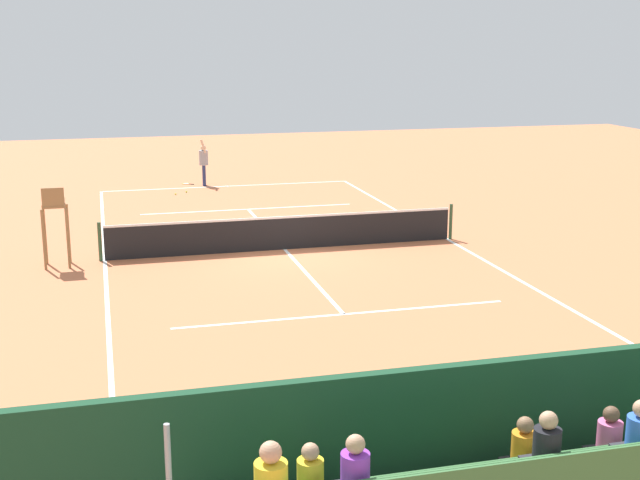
{
  "coord_description": "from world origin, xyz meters",
  "views": [
    {
      "loc": [
        4.95,
        22.93,
        5.87
      ],
      "look_at": [
        0.0,
        4.0,
        1.2
      ],
      "focal_mm": 47.42,
      "sensor_mm": 36.0,
      "label": 1
    }
  ],
  "objects_px": {
    "tennis_ball_near": "(186,192)",
    "tennis_ball_far": "(176,194)",
    "tennis_player": "(204,161)",
    "umpire_chair": "(55,218)",
    "tennis_net": "(284,232)",
    "equipment_bag": "(588,455)",
    "tennis_racket": "(186,184)"
  },
  "relations": [
    {
      "from": "tennis_player",
      "to": "tennis_ball_near",
      "type": "xyz_separation_m",
      "value": [
        0.89,
        1.46,
        -0.98
      ]
    },
    {
      "from": "tennis_ball_near",
      "to": "umpire_chair",
      "type": "bearing_deg",
      "value": 66.6
    },
    {
      "from": "tennis_racket",
      "to": "tennis_player",
      "type": "bearing_deg",
      "value": 140.38
    },
    {
      "from": "tennis_player",
      "to": "tennis_ball_far",
      "type": "height_order",
      "value": "tennis_player"
    },
    {
      "from": "tennis_net",
      "to": "tennis_ball_near",
      "type": "relative_size",
      "value": 156.06
    },
    {
      "from": "tennis_player",
      "to": "tennis_racket",
      "type": "distance_m",
      "value": 1.33
    },
    {
      "from": "tennis_net",
      "to": "tennis_ball_far",
      "type": "height_order",
      "value": "tennis_net"
    },
    {
      "from": "tennis_ball_near",
      "to": "tennis_ball_far",
      "type": "distance_m",
      "value": 0.59
    },
    {
      "from": "equipment_bag",
      "to": "tennis_racket",
      "type": "xyz_separation_m",
      "value": [
        3.0,
        -25.36,
        -0.16
      ]
    },
    {
      "from": "tennis_ball_far",
      "to": "tennis_ball_near",
      "type": "bearing_deg",
      "value": -140.38
    },
    {
      "from": "umpire_chair",
      "to": "tennis_ball_far",
      "type": "height_order",
      "value": "umpire_chair"
    },
    {
      "from": "umpire_chair",
      "to": "tennis_player",
      "type": "xyz_separation_m",
      "value": [
        -5.32,
        -11.7,
        -0.3
      ]
    },
    {
      "from": "equipment_bag",
      "to": "tennis_player",
      "type": "xyz_separation_m",
      "value": [
        2.32,
        -24.8,
        0.84
      ]
    },
    {
      "from": "tennis_player",
      "to": "tennis_racket",
      "type": "xyz_separation_m",
      "value": [
        0.68,
        -0.56,
        -1.0
      ]
    },
    {
      "from": "umpire_chair",
      "to": "tennis_ball_near",
      "type": "distance_m",
      "value": 11.23
    },
    {
      "from": "umpire_chair",
      "to": "tennis_player",
      "type": "relative_size",
      "value": 1.11
    },
    {
      "from": "umpire_chair",
      "to": "tennis_ball_near",
      "type": "bearing_deg",
      "value": -113.4
    },
    {
      "from": "equipment_bag",
      "to": "tennis_racket",
      "type": "bearing_deg",
      "value": -83.26
    },
    {
      "from": "umpire_chair",
      "to": "tennis_racket",
      "type": "relative_size",
      "value": 4.12
    },
    {
      "from": "tennis_net",
      "to": "umpire_chair",
      "type": "distance_m",
      "value": 6.26
    },
    {
      "from": "tennis_player",
      "to": "tennis_ball_near",
      "type": "height_order",
      "value": "tennis_player"
    },
    {
      "from": "umpire_chair",
      "to": "tennis_racket",
      "type": "distance_m",
      "value": 13.17
    },
    {
      "from": "umpire_chair",
      "to": "tennis_net",
      "type": "bearing_deg",
      "value": -177.25
    },
    {
      "from": "equipment_bag",
      "to": "tennis_racket",
      "type": "distance_m",
      "value": 25.54
    },
    {
      "from": "tennis_net",
      "to": "tennis_player",
      "type": "height_order",
      "value": "tennis_player"
    },
    {
      "from": "tennis_net",
      "to": "tennis_racket",
      "type": "bearing_deg",
      "value": -82.58
    },
    {
      "from": "tennis_ball_near",
      "to": "tennis_player",
      "type": "bearing_deg",
      "value": -121.26
    },
    {
      "from": "tennis_player",
      "to": "tennis_ball_far",
      "type": "distance_m",
      "value": 2.48
    },
    {
      "from": "umpire_chair",
      "to": "tennis_racket",
      "type": "bearing_deg",
      "value": -110.74
    },
    {
      "from": "umpire_chair",
      "to": "tennis_ball_far",
      "type": "xyz_separation_m",
      "value": [
        -3.98,
        -9.86,
        -1.28
      ]
    },
    {
      "from": "tennis_player",
      "to": "umpire_chair",
      "type": "bearing_deg",
      "value": 65.56
    },
    {
      "from": "equipment_bag",
      "to": "tennis_ball_near",
      "type": "distance_m",
      "value": 23.56
    }
  ]
}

